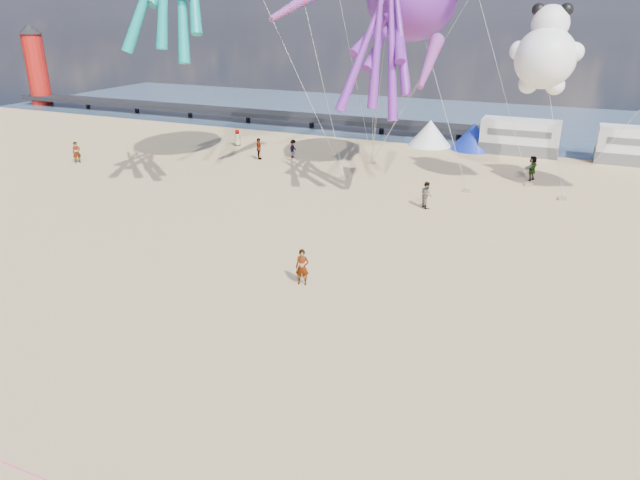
# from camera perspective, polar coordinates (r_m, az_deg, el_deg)

# --- Properties ---
(ground) EXTENTS (120.00, 120.00, 0.00)m
(ground) POSITION_cam_1_polar(r_m,az_deg,el_deg) (20.12, -11.38, -14.67)
(ground) COLOR #D9B67D
(ground) RESTS_ON ground
(water) EXTENTS (120.00, 120.00, 0.00)m
(water) POSITION_cam_1_polar(r_m,az_deg,el_deg) (69.66, 15.42, 11.43)
(water) COLOR #384F6B
(water) RESTS_ON ground
(pier) EXTENTS (60.00, 3.00, 0.50)m
(pier) POSITION_cam_1_polar(r_m,az_deg,el_deg) (69.22, -10.16, 12.63)
(pier) COLOR black
(pier) RESTS_ON ground
(lighthouse) EXTENTS (2.60, 2.60, 9.00)m
(lighthouse) POSITION_cam_1_polar(r_m,az_deg,el_deg) (87.35, -26.44, 14.98)
(lighthouse) COLOR #A5140F
(lighthouse) RESTS_ON ground
(motorhome_0) EXTENTS (6.60, 2.50, 3.00)m
(motorhome_0) POSITION_cam_1_polar(r_m,az_deg,el_deg) (54.08, 19.34, 9.72)
(motorhome_0) COLOR silver
(motorhome_0) RESTS_ON ground
(tent_white) EXTENTS (4.00, 4.00, 2.40)m
(tent_white) POSITION_cam_1_polar(r_m,az_deg,el_deg) (55.28, 10.94, 10.47)
(tent_white) COLOR white
(tent_white) RESTS_ON ground
(tent_blue) EXTENTS (4.00, 4.00, 2.40)m
(tent_blue) POSITION_cam_1_polar(r_m,az_deg,el_deg) (54.56, 15.08, 9.97)
(tent_blue) COLOR #1933CC
(tent_blue) RESTS_ON ground
(standing_person) EXTENTS (0.71, 0.55, 1.73)m
(standing_person) POSITION_cam_1_polar(r_m,az_deg,el_deg) (26.32, -1.79, -2.74)
(standing_person) COLOR tan
(standing_person) RESTS_ON ground
(beachgoer_0) EXTENTS (0.60, 0.67, 1.54)m
(beachgoer_0) POSITION_cam_1_polar(r_m,az_deg,el_deg) (54.79, -8.25, 10.08)
(beachgoer_0) COLOR #7F6659
(beachgoer_0) RESTS_ON ground
(beachgoer_1) EXTENTS (0.97, 1.00, 1.73)m
(beachgoer_1) POSITION_cam_1_polar(r_m,az_deg,el_deg) (37.34, 10.59, 4.47)
(beachgoer_1) COLOR #7F6659
(beachgoer_1) RESTS_ON ground
(beachgoer_2) EXTENTS (0.64, 0.79, 1.57)m
(beachgoer_2) POSITION_cam_1_polar(r_m,az_deg,el_deg) (49.77, -2.71, 9.10)
(beachgoer_2) COLOR #7F6659
(beachgoer_2) RESTS_ON ground
(beachgoer_3) EXTENTS (1.22, 1.36, 1.83)m
(beachgoer_3) POSITION_cam_1_polar(r_m,az_deg,el_deg) (49.41, -6.14, 9.06)
(beachgoer_3) COLOR #7F6659
(beachgoer_3) RESTS_ON ground
(beachgoer_4) EXTENTS (0.86, 1.17, 1.85)m
(beachgoer_4) POSITION_cam_1_polar(r_m,az_deg,el_deg) (45.71, 20.44, 6.76)
(beachgoer_4) COLOR #7F6659
(beachgoer_4) RESTS_ON ground
(beachgoer_5) EXTENTS (1.47, 1.62, 1.79)m
(beachgoer_5) POSITION_cam_1_polar(r_m,az_deg,el_deg) (51.97, -23.16, 8.05)
(beachgoer_5) COLOR #7F6659
(beachgoer_5) RESTS_ON ground
(sandbag_a) EXTENTS (0.50, 0.35, 0.22)m
(sandbag_a) POSITION_cam_1_polar(r_m,az_deg,el_deg) (43.51, 2.44, 6.29)
(sandbag_a) COLOR gray
(sandbag_a) RESTS_ON ground
(sandbag_b) EXTENTS (0.50, 0.35, 0.22)m
(sandbag_b) POSITION_cam_1_polar(r_m,az_deg,el_deg) (41.42, 14.46, 4.79)
(sandbag_b) COLOR gray
(sandbag_b) RESTS_ON ground
(sandbag_c) EXTENTS (0.50, 0.35, 0.22)m
(sandbag_c) POSITION_cam_1_polar(r_m,az_deg,el_deg) (41.76, 23.12, 3.83)
(sandbag_c) COLOR gray
(sandbag_c) RESTS_ON ground
(sandbag_d) EXTENTS (0.50, 0.35, 0.22)m
(sandbag_d) POSITION_cam_1_polar(r_m,az_deg,el_deg) (44.23, 20.12, 5.22)
(sandbag_d) COLOR gray
(sandbag_d) RESTS_ON ground
(sandbag_e) EXTENTS (0.50, 0.35, 0.22)m
(sandbag_e) POSITION_cam_1_polar(r_m,az_deg,el_deg) (47.98, 5.22, 7.71)
(sandbag_e) COLOR gray
(sandbag_e) RESTS_ON ground
(kite_panda) EXTENTS (5.26, 5.03, 6.61)m
(kite_panda) POSITION_cam_1_polar(r_m,az_deg,el_deg) (41.03, 21.59, 16.55)
(kite_panda) COLOR white
(windsock_left) EXTENTS (2.87, 6.97, 6.92)m
(windsock_left) POSITION_cam_1_polar(r_m,az_deg,el_deg) (41.81, -1.67, 22.87)
(windsock_left) COLOR red
(windsock_right) EXTENTS (1.12, 5.10, 5.07)m
(windsock_right) POSITION_cam_1_polar(r_m,az_deg,el_deg) (36.01, 10.86, 17.03)
(windsock_right) COLOR red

